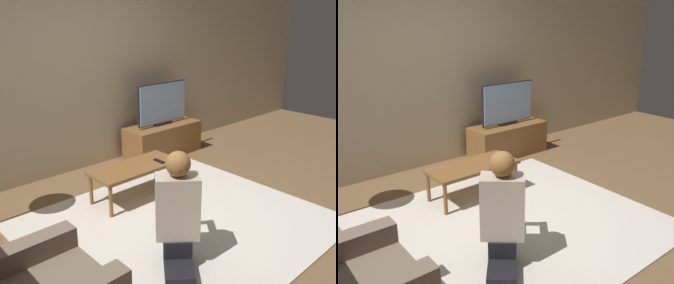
# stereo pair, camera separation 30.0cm
# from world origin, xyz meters

# --- Properties ---
(ground_plane) EXTENTS (10.00, 10.00, 0.00)m
(ground_plane) POSITION_xyz_m (0.00, 0.00, 0.00)
(ground_plane) COLOR brown
(wall_back) EXTENTS (10.00, 0.06, 2.60)m
(wall_back) POSITION_xyz_m (0.00, 1.93, 1.30)
(wall_back) COLOR beige
(wall_back) RESTS_ON ground_plane
(rug) EXTENTS (2.66, 2.37, 0.02)m
(rug) POSITION_xyz_m (0.00, 0.00, 0.01)
(rug) COLOR silver
(rug) RESTS_ON ground_plane
(tv_stand) EXTENTS (1.13, 0.46, 0.45)m
(tv_stand) POSITION_xyz_m (1.20, 1.56, 0.23)
(tv_stand) COLOR brown
(tv_stand) RESTS_ON ground_plane
(tv) EXTENTS (0.86, 0.08, 0.60)m
(tv) POSITION_xyz_m (1.20, 1.56, 0.76)
(tv) COLOR black
(tv) RESTS_ON tv_stand
(coffee_table) EXTENTS (0.99, 0.45, 0.38)m
(coffee_table) POSITION_xyz_m (0.04, 0.73, 0.34)
(coffee_table) COLOR brown
(coffee_table) RESTS_ON ground_plane
(person_kneeling) EXTENTS (0.67, 0.74, 0.96)m
(person_kneeling) POSITION_xyz_m (-0.45, -0.43, 0.49)
(person_kneeling) COLOR black
(person_kneeling) RESTS_ON rug
(remote) EXTENTS (0.04, 0.15, 0.02)m
(remote) POSITION_xyz_m (0.31, 0.64, 0.39)
(remote) COLOR black
(remote) RESTS_ON coffee_table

